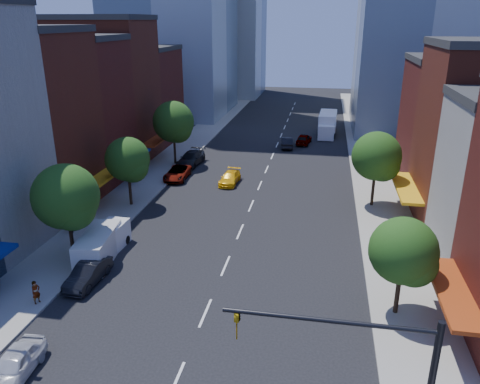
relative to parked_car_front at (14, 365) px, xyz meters
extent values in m
plane|color=black|center=(8.07, 1.02, -0.72)|extent=(220.00, 220.00, 0.00)
cube|color=gray|center=(-4.43, 41.02, -0.64)|extent=(5.00, 120.00, 0.15)
cube|color=gray|center=(20.57, 41.02, -0.64)|extent=(5.00, 120.00, 0.15)
cube|color=maroon|center=(-12.93, 21.52, 7.28)|extent=(12.00, 9.00, 16.00)
cube|color=#591D16|center=(-12.93, 30.02, 6.78)|extent=(12.00, 8.00, 15.00)
cube|color=maroon|center=(-12.93, 38.52, 7.78)|extent=(12.00, 9.00, 17.00)
cube|color=#591D16|center=(-12.93, 48.02, 5.78)|extent=(12.00, 10.00, 13.00)
cube|color=#591D16|center=(29.07, 35.02, 5.78)|extent=(12.00, 10.00, 13.00)
cylinder|color=black|center=(15.07, -3.48, 7.03)|extent=(7.00, 0.16, 0.16)
imported|color=gold|center=(12.07, -3.48, 6.43)|extent=(0.22, 0.18, 1.10)
cylinder|color=black|center=(-3.43, 12.02, 1.39)|extent=(0.28, 0.28, 3.92)
sphere|color=#1C4714|center=(-3.43, 12.02, 4.33)|extent=(4.80, 4.80, 4.80)
sphere|color=#1C4714|center=(-2.83, 11.72, 3.63)|extent=(3.36, 3.36, 3.36)
cylinder|color=black|center=(-3.43, 23.02, 1.25)|extent=(0.28, 0.28, 3.64)
sphere|color=#1C4714|center=(-3.43, 23.02, 3.98)|extent=(4.20, 4.20, 4.20)
sphere|color=#1C4714|center=(-2.83, 22.72, 3.33)|extent=(2.94, 2.94, 2.94)
cylinder|color=black|center=(-3.43, 37.02, 1.53)|extent=(0.28, 0.28, 4.20)
sphere|color=#1C4714|center=(-3.43, 37.02, 4.68)|extent=(5.00, 5.00, 5.00)
sphere|color=#1C4714|center=(-2.83, 36.72, 3.93)|extent=(3.50, 3.50, 3.50)
cylinder|color=black|center=(19.57, 9.02, 1.11)|extent=(0.28, 0.28, 3.36)
sphere|color=#1C4714|center=(19.57, 9.02, 3.63)|extent=(4.00, 4.00, 4.00)
sphere|color=#1C4714|center=(20.17, 8.72, 3.03)|extent=(2.80, 2.80, 2.80)
cylinder|color=black|center=(19.57, 27.02, 1.39)|extent=(0.28, 0.28, 3.92)
sphere|color=#1C4714|center=(19.57, 27.02, 4.33)|extent=(4.60, 4.60, 4.60)
sphere|color=#1C4714|center=(20.17, 26.72, 3.63)|extent=(3.22, 3.22, 3.22)
imported|color=silver|center=(0.00, 0.00, 0.00)|extent=(2.04, 4.34, 1.43)
imported|color=black|center=(-0.67, 9.00, 0.01)|extent=(1.73, 4.48, 1.45)
imported|color=#999999|center=(-1.43, 31.61, -0.02)|extent=(2.50, 5.12, 1.40)
imported|color=black|center=(-1.43, 37.16, 0.10)|extent=(2.83, 5.83, 1.63)
cube|color=silver|center=(-1.43, 13.63, 0.26)|extent=(2.02, 4.70, 1.95)
cube|color=black|center=(-1.49, 11.87, 0.54)|extent=(1.75, 0.99, 0.84)
cylinder|color=black|center=(-2.32, 12.08, -0.39)|extent=(0.26, 0.71, 0.71)
cylinder|color=black|center=(-0.65, 12.02, -0.39)|extent=(0.26, 0.71, 0.71)
cylinder|color=black|center=(-2.21, 15.23, -0.39)|extent=(0.26, 0.71, 0.71)
cylinder|color=black|center=(-0.54, 15.18, -0.39)|extent=(0.26, 0.71, 0.71)
cube|color=silver|center=(-1.43, 12.18, 0.39)|extent=(2.82, 5.53, 2.22)
cube|color=black|center=(-1.15, 10.19, 0.71)|extent=(2.08, 1.32, 0.95)
cylinder|color=black|center=(-2.12, 10.27, -0.35)|extent=(0.37, 0.83, 0.80)
cylinder|color=black|center=(-0.24, 10.53, -0.35)|extent=(0.37, 0.83, 0.80)
cylinder|color=black|center=(-2.62, 13.83, -0.35)|extent=(0.37, 0.83, 0.80)
cylinder|color=black|center=(-0.73, 14.09, -0.35)|extent=(0.37, 0.83, 0.80)
imported|color=yellow|center=(4.73, 31.14, -0.08)|extent=(1.98, 4.47, 1.28)
imported|color=black|center=(9.57, 47.74, 0.02)|extent=(2.02, 4.62, 1.48)
imported|color=#999999|center=(11.83, 50.15, 0.04)|extent=(2.36, 4.63, 1.51)
cube|color=white|center=(15.11, 57.15, 0.99)|extent=(2.84, 7.05, 3.42)
cube|color=white|center=(14.95, 53.09, 0.46)|extent=(2.43, 2.02, 2.14)
cylinder|color=black|center=(13.81, 53.99, -0.24)|extent=(0.36, 0.97, 0.96)
cylinder|color=black|center=(16.16, 53.90, -0.24)|extent=(0.36, 0.97, 0.96)
cylinder|color=black|center=(14.00, 58.80, -0.24)|extent=(0.36, 0.97, 0.96)
cylinder|color=black|center=(16.35, 58.70, -0.24)|extent=(0.36, 0.97, 0.96)
imported|color=#999999|center=(-2.61, 5.99, 0.21)|extent=(0.55, 0.66, 1.55)
imported|color=#999999|center=(-5.92, 16.08, 0.42)|extent=(0.75, 0.96, 1.97)
camera|label=1|loc=(14.56, -16.67, 16.28)|focal=35.00mm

